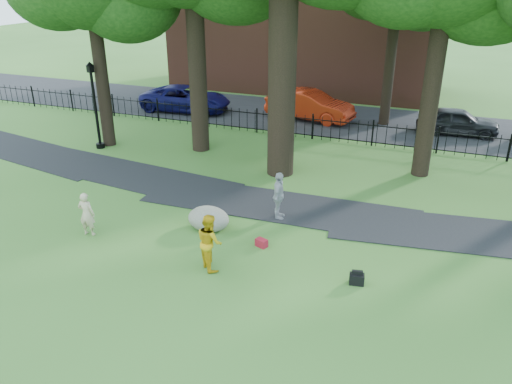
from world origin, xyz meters
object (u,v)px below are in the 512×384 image
at_px(woman, 87,214).
at_px(lamppost, 95,107).
at_px(red_sedan, 310,105).
at_px(boulder, 208,217).
at_px(man, 210,242).

distance_m(woman, lamppost, 8.96).
bearing_deg(red_sedan, lamppost, 145.75).
bearing_deg(red_sedan, boulder, -168.76).
distance_m(woman, boulder, 3.87).
height_order(man, red_sedan, man).
bearing_deg(woman, lamppost, -63.95).
distance_m(man, lamppost, 12.30).
xyz_separation_m(woman, boulder, (3.42, 1.79, -0.33)).
xyz_separation_m(lamppost, red_sedan, (8.01, 8.47, -1.18)).
height_order(boulder, lamppost, lamppost).
bearing_deg(man, lamppost, 2.80).
bearing_deg(boulder, red_sedan, 92.08).
xyz_separation_m(woman, red_sedan, (2.91, 15.73, 0.09)).
bearing_deg(boulder, woman, -152.42).
bearing_deg(lamppost, red_sedan, 63.37).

